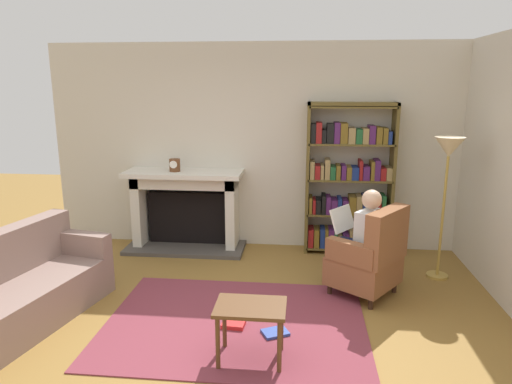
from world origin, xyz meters
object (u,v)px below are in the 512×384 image
sofa_floral (21,289)px  side_table (251,314)px  seated_reader (361,237)px  fireplace (186,206)px  armchair_reading (370,257)px  floor_lamp (448,160)px  mantel_clock (175,165)px  bookshelf (348,182)px

sofa_floral → side_table: bearing=-88.4°
seated_reader → side_table: seated_reader is taller
fireplace → sofa_floral: 2.40m
fireplace → side_table: 2.82m
armchair_reading → floor_lamp: floor_lamp is taller
fireplace → floor_lamp: (3.12, -0.71, 0.80)m
side_table → mantel_clock: bearing=117.3°
fireplace → floor_lamp: size_ratio=0.97×
sofa_floral → side_table: size_ratio=3.24×
bookshelf → floor_lamp: (0.99, -0.74, 0.42)m
mantel_clock → sofa_floral: mantel_clock is taller
fireplace → sofa_floral: (-1.03, -2.16, -0.25)m
mantel_clock → sofa_floral: 2.40m
bookshelf → seated_reader: bearing=-88.6°
side_table → floor_lamp: size_ratio=0.35×
side_table → armchair_reading: bearing=49.6°
bookshelf → armchair_reading: bearing=-84.5°
sofa_floral → floor_lamp: bearing=-58.7°
fireplace → bookshelf: size_ratio=0.80×
fireplace → bookshelf: bearing=0.9°
fireplace → seated_reader: size_ratio=1.38×
mantel_clock → sofa_floral: (-0.92, -2.06, -0.83)m
armchair_reading → bookshelf: bearing=-138.2°
fireplace → side_table: bearing=-65.6°
sofa_floral → floor_lamp: size_ratio=1.12×
armchair_reading → fireplace: bearing=-83.2°
mantel_clock → bookshelf: bookshelf is taller
armchair_reading → seated_reader: 0.23m
seated_reader → floor_lamp: bearing=153.8°
fireplace → mantel_clock: mantel_clock is taller
fireplace → seated_reader: (2.16, -1.21, 0.05)m
armchair_reading → seated_reader: size_ratio=0.85×
floor_lamp → fireplace: bearing=167.2°
fireplace → mantel_clock: 0.60m
mantel_clock → floor_lamp: bearing=-10.6°
armchair_reading → side_table: armchair_reading is taller
bookshelf → mantel_clock: bearing=-176.5°
fireplace → side_table: (1.16, -2.56, -0.17)m
mantel_clock → armchair_reading: (2.37, -1.17, -0.72)m
armchair_reading → sofa_floral: size_ratio=0.54×
armchair_reading → seated_reader: seated_reader is taller
armchair_reading → side_table: bearing=-4.1°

